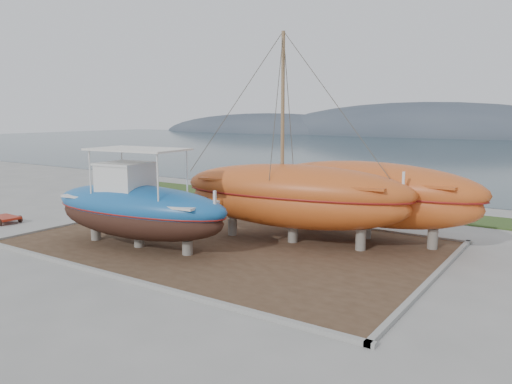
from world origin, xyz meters
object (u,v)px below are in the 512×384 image
Objects in this scene: red_trailer at (5,220)px; blue_caique at (138,198)px; orange_bare_hull at (367,201)px; white_dinghy at (129,207)px; orange_sailboat at (294,139)px.

blue_caique is at bearing 4.56° from red_trailer.
red_trailer is (-17.62, -7.52, -1.64)m from orange_bare_hull.
white_dinghy is 13.28m from orange_bare_hull.
blue_caique is 0.83× the size of orange_sailboat.
orange_sailboat is (5.21, 4.49, 2.50)m from blue_caique.
orange_bare_hull is (2.52, 2.56, -2.91)m from orange_sailboat.
red_trailer is at bearing -124.07° from white_dinghy.
red_trailer is (-9.90, -0.47, -2.05)m from blue_caique.
white_dinghy is 0.39× the size of orange_bare_hull.
orange_sailboat is at bearing 35.12° from blue_caique.
orange_bare_hull is at bearing 24.97° from red_trailer.
blue_caique is at bearing -25.82° from white_dinghy.
red_trailer is (-15.10, -4.96, -4.55)m from orange_sailboat.
orange_bare_hull reaches higher than white_dinghy.
orange_bare_hull is (7.73, 7.05, -0.41)m from blue_caique.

